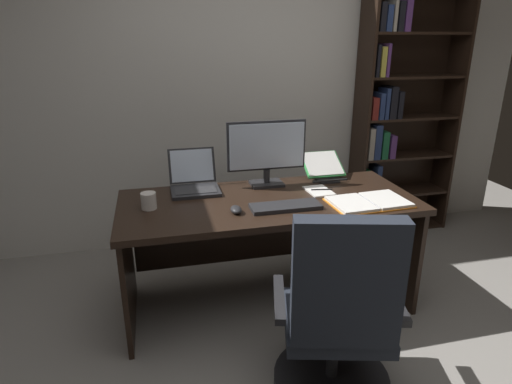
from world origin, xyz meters
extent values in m
plane|color=gray|center=(0.00, 0.00, 0.00)|extent=(6.55, 6.55, 0.00)
cube|color=beige|center=(0.00, 1.89, 1.34)|extent=(4.97, 0.12, 2.68)
cube|color=black|center=(-0.14, 0.74, 0.73)|extent=(1.85, 0.80, 0.04)
cube|color=black|center=(-1.03, 0.74, 0.36)|extent=(0.03, 0.74, 0.71)
cube|color=black|center=(0.75, 0.74, 0.36)|extent=(0.03, 0.74, 0.71)
cube|color=black|center=(-0.14, 1.12, 0.39)|extent=(1.73, 0.03, 0.50)
cube|color=black|center=(0.92, 1.66, 1.05)|extent=(0.02, 0.29, 2.10)
cube|color=black|center=(1.80, 1.66, 1.05)|extent=(0.02, 0.29, 2.10)
cube|color=black|center=(1.36, 1.80, 1.05)|extent=(0.90, 0.01, 2.10)
cube|color=black|center=(1.36, 1.66, 0.01)|extent=(0.85, 0.27, 0.02)
cube|color=#195633|center=(0.98, 1.63, 0.17)|extent=(0.06, 0.20, 0.29)
cube|color=gray|center=(1.06, 1.64, 0.16)|extent=(0.06, 0.21, 0.27)
cube|color=gold|center=(1.12, 1.63, 0.17)|extent=(0.06, 0.20, 0.29)
cube|color=gray|center=(1.18, 1.63, 0.15)|extent=(0.04, 0.20, 0.26)
cube|color=gold|center=(1.24, 1.63, 0.11)|extent=(0.06, 0.19, 0.18)
cube|color=black|center=(1.31, 1.63, 0.16)|extent=(0.04, 0.19, 0.27)
cube|color=black|center=(1.36, 1.66, 0.36)|extent=(0.85, 0.27, 0.02)
cube|color=#195633|center=(0.98, 1.63, 0.49)|extent=(0.05, 0.20, 0.25)
cube|color=olive|center=(1.03, 1.61, 0.48)|extent=(0.03, 0.16, 0.22)
cube|color=navy|center=(1.08, 1.62, 0.51)|extent=(0.04, 0.18, 0.28)
cube|color=black|center=(1.36, 1.66, 0.70)|extent=(0.85, 0.27, 0.02)
cube|color=gray|center=(0.98, 1.62, 0.85)|extent=(0.05, 0.18, 0.27)
cube|color=navy|center=(1.04, 1.65, 0.86)|extent=(0.06, 0.23, 0.30)
cube|color=#195633|center=(1.11, 1.63, 0.83)|extent=(0.06, 0.20, 0.24)
cube|color=#512D66|center=(1.18, 1.61, 0.81)|extent=(0.05, 0.17, 0.20)
cube|color=black|center=(1.36, 1.66, 1.05)|extent=(0.85, 0.27, 0.02)
cube|color=maroon|center=(0.98, 1.62, 1.15)|extent=(0.05, 0.18, 0.18)
cube|color=navy|center=(1.04, 1.63, 1.17)|extent=(0.04, 0.20, 0.22)
cube|color=navy|center=(1.09, 1.61, 1.19)|extent=(0.03, 0.16, 0.25)
cube|color=black|center=(1.15, 1.63, 1.19)|extent=(0.06, 0.20, 0.27)
cube|color=black|center=(1.21, 1.61, 1.17)|extent=(0.04, 0.16, 0.23)
cube|color=black|center=(1.36, 1.66, 1.39)|extent=(0.85, 0.27, 0.02)
cube|color=black|center=(0.97, 1.64, 1.53)|extent=(0.03, 0.21, 0.25)
cube|color=gold|center=(1.02, 1.62, 1.52)|extent=(0.04, 0.18, 0.23)
cube|color=#512D66|center=(1.06, 1.64, 1.53)|extent=(0.03, 0.21, 0.26)
cube|color=black|center=(1.36, 1.66, 1.74)|extent=(0.85, 0.27, 0.02)
cube|color=black|center=(0.98, 1.61, 1.86)|extent=(0.04, 0.16, 0.21)
cube|color=navy|center=(1.03, 1.61, 1.85)|extent=(0.05, 0.16, 0.19)
cube|color=gray|center=(1.08, 1.62, 1.88)|extent=(0.03, 0.18, 0.25)
cube|color=black|center=(1.13, 1.64, 1.86)|extent=(0.05, 0.22, 0.22)
cube|color=#512D66|center=(1.19, 1.62, 1.87)|extent=(0.05, 0.17, 0.24)
cylinder|color=#232326|center=(-0.01, -0.05, 0.03)|extent=(0.60, 0.60, 0.05)
cylinder|color=#232326|center=(-0.01, -0.05, 0.20)|extent=(0.06, 0.06, 0.30)
cube|color=#232833|center=(-0.01, -0.05, 0.39)|extent=(0.61, 0.59, 0.07)
cube|color=#232833|center=(-0.06, -0.24, 0.72)|extent=(0.48, 0.22, 0.60)
cube|color=#232326|center=(-0.28, 0.03, 0.51)|extent=(0.15, 0.38, 0.04)
cube|color=#232326|center=(0.26, -0.12, 0.51)|extent=(0.15, 0.38, 0.04)
cube|color=#232326|center=(-0.09, 1.01, 0.76)|extent=(0.22, 0.16, 0.02)
cylinder|color=#232326|center=(-0.09, 1.01, 0.82)|extent=(0.04, 0.04, 0.09)
cube|color=#232326|center=(-0.09, 1.02, 1.03)|extent=(0.54, 0.02, 0.33)
cube|color=silver|center=(-0.09, 1.00, 1.03)|extent=(0.51, 0.00, 0.30)
cube|color=#232326|center=(-0.58, 0.97, 0.76)|extent=(0.31, 0.25, 0.02)
cube|color=#2D2D30|center=(-0.58, 0.95, 0.77)|extent=(0.27, 0.14, 0.00)
cube|color=#232326|center=(-0.58, 1.14, 0.89)|extent=(0.31, 0.09, 0.23)
cube|color=silver|center=(-0.58, 1.14, 0.89)|extent=(0.28, 0.08, 0.20)
cube|color=#232326|center=(-0.09, 0.57, 0.76)|extent=(0.42, 0.15, 0.02)
ellipsoid|color=#232326|center=(-0.39, 0.57, 0.77)|extent=(0.06, 0.10, 0.04)
cube|color=#232326|center=(0.36, 0.99, 0.76)|extent=(0.14, 0.12, 0.01)
cube|color=#232326|center=(0.36, 0.95, 0.77)|extent=(0.25, 0.01, 0.01)
cube|color=green|center=(0.36, 1.11, 0.84)|extent=(0.28, 0.23, 0.14)
cube|color=silver|center=(0.36, 1.10, 0.85)|extent=(0.26, 0.21, 0.12)
cube|color=orange|center=(0.31, 0.52, 0.76)|extent=(0.25, 0.31, 0.01)
cube|color=orange|center=(0.55, 0.53, 0.76)|extent=(0.25, 0.31, 0.01)
cube|color=silver|center=(0.31, 0.52, 0.77)|extent=(0.24, 0.29, 0.02)
cube|color=silver|center=(0.55, 0.53, 0.77)|extent=(0.24, 0.29, 0.02)
cylinder|color=#B7B7BC|center=(0.43, 0.52, 0.76)|extent=(0.03, 0.27, 0.02)
cube|color=silver|center=(0.21, 0.80, 0.76)|extent=(0.16, 0.22, 0.01)
cylinder|color=black|center=(0.23, 0.80, 0.77)|extent=(0.14, 0.03, 0.01)
cylinder|color=silver|center=(-0.87, 0.76, 0.80)|extent=(0.09, 0.09, 0.10)
camera|label=1|loc=(-0.82, -1.70, 1.71)|focal=30.29mm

